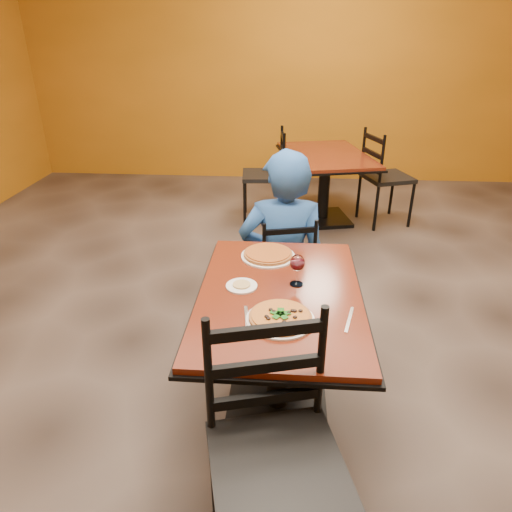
# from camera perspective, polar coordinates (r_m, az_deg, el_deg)

# --- Properties ---
(floor) EXTENTS (7.00, 8.00, 0.01)m
(floor) POSITION_cam_1_polar(r_m,az_deg,el_deg) (3.13, 2.90, -11.67)
(floor) COLOR black
(floor) RESTS_ON ground
(wall_back) EXTENTS (7.00, 0.01, 3.00)m
(wall_back) POSITION_cam_1_polar(r_m,az_deg,el_deg) (6.48, 4.27, 22.49)
(wall_back) COLOR #AF6713
(wall_back) RESTS_ON ground
(table_main) EXTENTS (0.83, 1.23, 0.75)m
(table_main) POSITION_cam_1_polar(r_m,az_deg,el_deg) (2.40, 2.87, -8.53)
(table_main) COLOR maroon
(table_main) RESTS_ON floor
(table_second) EXTENTS (1.10, 1.40, 0.75)m
(table_second) POSITION_cam_1_polar(r_m,az_deg,el_deg) (5.05, 8.55, 10.31)
(table_second) COLOR maroon
(table_second) RESTS_ON floor
(chair_main_near) EXTENTS (0.57, 0.57, 1.04)m
(chair_main_near) POSITION_cam_1_polar(r_m,az_deg,el_deg) (1.81, 2.63, -24.73)
(chair_main_near) COLOR black
(chair_main_near) RESTS_ON floor
(chair_main_far) EXTENTS (0.45, 0.45, 0.83)m
(chair_main_far) POSITION_cam_1_polar(r_m,az_deg,el_deg) (3.25, 3.38, -1.45)
(chair_main_far) COLOR black
(chair_main_far) RESTS_ON floor
(chair_second_left) EXTENTS (0.48, 0.48, 0.99)m
(chair_second_left) POSITION_cam_1_polar(r_m,az_deg,el_deg) (5.06, 0.92, 9.90)
(chair_second_left) COLOR black
(chair_second_left) RESTS_ON floor
(chair_second_right) EXTENTS (0.58, 0.58, 1.00)m
(chair_second_right) POSITION_cam_1_polar(r_m,az_deg,el_deg) (5.16, 15.93, 9.30)
(chair_second_right) COLOR black
(chair_second_right) RESTS_ON floor
(diner) EXTENTS (0.64, 0.44, 1.26)m
(diner) POSITION_cam_1_polar(r_m,az_deg,el_deg) (3.16, 3.45, 2.05)
(diner) COLOR #1C539C
(diner) RESTS_ON floor
(plate_main) EXTENTS (0.31, 0.31, 0.01)m
(plate_main) POSITION_cam_1_polar(r_m,az_deg,el_deg) (2.09, 3.03, -7.86)
(plate_main) COLOR white
(plate_main) RESTS_ON table_main
(pizza_main) EXTENTS (0.28, 0.28, 0.02)m
(pizza_main) POSITION_cam_1_polar(r_m,az_deg,el_deg) (2.08, 3.04, -7.50)
(pizza_main) COLOR maroon
(pizza_main) RESTS_ON plate_main
(plate_far) EXTENTS (0.31, 0.31, 0.01)m
(plate_far) POSITION_cam_1_polar(r_m,az_deg,el_deg) (2.64, 1.50, -0.00)
(plate_far) COLOR white
(plate_far) RESTS_ON table_main
(pizza_far) EXTENTS (0.28, 0.28, 0.02)m
(pizza_far) POSITION_cam_1_polar(r_m,az_deg,el_deg) (2.63, 1.50, 0.31)
(pizza_far) COLOR #B97423
(pizza_far) RESTS_ON plate_far
(side_plate) EXTENTS (0.16, 0.16, 0.01)m
(side_plate) POSITION_cam_1_polar(r_m,az_deg,el_deg) (2.34, -1.79, -3.73)
(side_plate) COLOR white
(side_plate) RESTS_ON table_main
(dip) EXTENTS (0.09, 0.09, 0.01)m
(dip) POSITION_cam_1_polar(r_m,az_deg,el_deg) (2.33, -1.80, -3.54)
(dip) COLOR tan
(dip) RESTS_ON side_plate
(wine_glass) EXTENTS (0.08, 0.08, 0.18)m
(wine_glass) POSITION_cam_1_polar(r_m,az_deg,el_deg) (2.33, 5.11, -1.59)
(wine_glass) COLOR white
(wine_glass) RESTS_ON table_main
(fork) EXTENTS (0.04, 0.19, 0.00)m
(fork) POSITION_cam_1_polar(r_m,az_deg,el_deg) (2.10, -1.17, -7.62)
(fork) COLOR silver
(fork) RESTS_ON table_main
(knife) EXTENTS (0.07, 0.21, 0.00)m
(knife) POSITION_cam_1_polar(r_m,az_deg,el_deg) (2.13, 11.48, -7.71)
(knife) COLOR silver
(knife) RESTS_ON table_main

